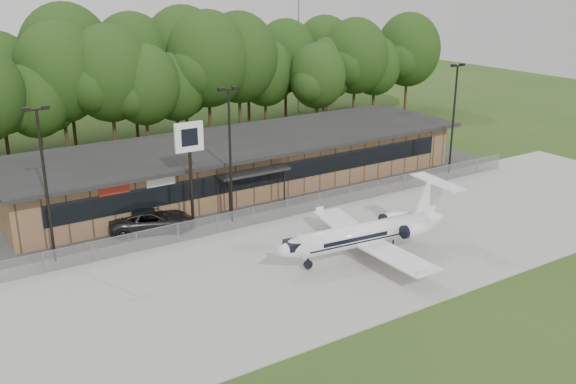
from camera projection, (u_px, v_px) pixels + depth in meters
ground at (439, 292)px, 37.81m from camera, size 160.00×160.00×0.00m
apron at (355, 245)px, 44.16m from camera, size 64.00×18.00×0.08m
parking_lot at (268, 199)px, 53.31m from camera, size 50.00×9.00×0.06m
terminal at (242, 162)px, 56.15m from camera, size 41.00×11.65×4.30m
fence at (298, 206)px, 49.49m from camera, size 46.00×0.04×1.52m
treeline at (159, 75)px, 68.80m from camera, size 72.00×12.00×15.00m
radio_mast at (299, 17)px, 83.27m from camera, size 0.20×0.20×25.00m
light_pole_left at (44, 174)px, 39.76m from camera, size 1.55×0.30×10.23m
light_pole_mid at (230, 146)px, 46.44m from camera, size 1.55×0.30×10.23m
light_pole_right at (454, 111)px, 58.26m from camera, size 1.55×0.30×10.23m
business_jet at (369, 234)px, 41.93m from camera, size 13.65×12.18×4.59m
suv at (152, 221)px, 46.41m from camera, size 6.56×4.51×1.67m
pole_sign at (190, 149)px, 45.06m from camera, size 2.11×0.30×8.02m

